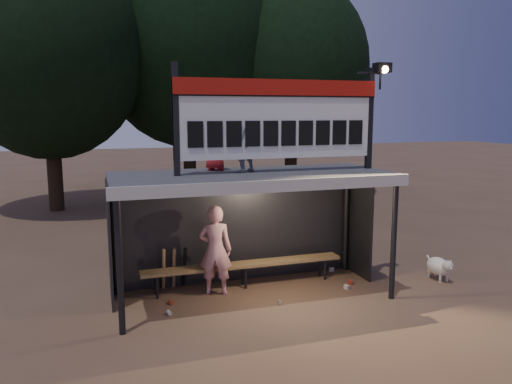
# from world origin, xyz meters

# --- Properties ---
(ground) EXTENTS (80.00, 80.00, 0.00)m
(ground) POSITION_xyz_m (0.00, 0.00, 0.00)
(ground) COLOR brown
(ground) RESTS_ON ground
(player) EXTENTS (0.72, 0.59, 1.70)m
(player) POSITION_xyz_m (-0.61, 0.36, 0.85)
(player) COLOR white
(player) RESTS_ON ground
(child_a) EXTENTS (0.67, 0.61, 1.10)m
(child_a) POSITION_xyz_m (-0.18, 0.13, 2.87)
(child_a) COLOR slate
(child_a) RESTS_ON dugout_shelter
(child_b) EXTENTS (0.56, 0.53, 0.97)m
(child_b) POSITION_xyz_m (-0.54, 0.58, 2.80)
(child_b) COLOR red
(child_b) RESTS_ON dugout_shelter
(dugout_shelter) EXTENTS (5.10, 2.08, 2.32)m
(dugout_shelter) POSITION_xyz_m (0.00, 0.24, 1.85)
(dugout_shelter) COLOR #3D3E40
(dugout_shelter) RESTS_ON ground
(scoreboard_assembly) EXTENTS (4.10, 0.27, 1.99)m
(scoreboard_assembly) POSITION_xyz_m (0.56, -0.01, 3.32)
(scoreboard_assembly) COLOR black
(scoreboard_assembly) RESTS_ON dugout_shelter
(bench) EXTENTS (4.00, 0.35, 0.48)m
(bench) POSITION_xyz_m (0.00, 0.55, 0.43)
(bench) COLOR olive
(bench) RESTS_ON ground
(tree_left) EXTENTS (6.46, 6.46, 9.27)m
(tree_left) POSITION_xyz_m (-4.00, 10.00, 5.51)
(tree_left) COLOR #2F2115
(tree_left) RESTS_ON ground
(tree_mid) EXTENTS (7.22, 7.22, 10.36)m
(tree_mid) POSITION_xyz_m (1.00, 11.50, 6.17)
(tree_mid) COLOR black
(tree_mid) RESTS_ON ground
(tree_right) EXTENTS (6.08, 6.08, 8.72)m
(tree_right) POSITION_xyz_m (5.00, 10.50, 5.19)
(tree_right) COLOR black
(tree_right) RESTS_ON ground
(dog) EXTENTS (0.36, 0.81, 0.49)m
(dog) POSITION_xyz_m (3.92, -0.29, 0.28)
(dog) COLOR white
(dog) RESTS_ON ground
(bats) EXTENTS (0.47, 0.33, 0.84)m
(bats) POSITION_xyz_m (-1.33, 0.82, 0.43)
(bats) COLOR #A87B4E
(bats) RESTS_ON ground
(litter) EXTENTS (3.77, 1.51, 0.08)m
(litter) POSITION_xyz_m (0.59, -0.01, 0.04)
(litter) COLOR #AB2C1D
(litter) RESTS_ON ground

